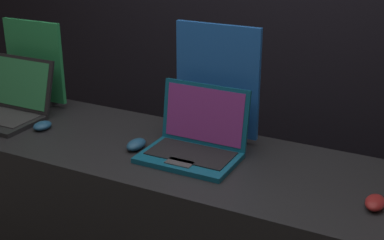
% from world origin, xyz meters
% --- Properties ---
extents(wall_back, '(8.00, 0.05, 2.80)m').
position_xyz_m(wall_back, '(0.00, 1.52, 1.40)').
color(wall_back, black).
rests_on(wall_back, ground_plane).
extents(laptop_front, '(0.38, 0.33, 0.26)m').
position_xyz_m(laptop_front, '(-0.95, 0.29, 1.05)').
color(laptop_front, black).
rests_on(laptop_front, display_counter).
extents(mouse_front, '(0.07, 0.09, 0.03)m').
position_xyz_m(mouse_front, '(-0.71, 0.25, 1.01)').
color(mouse_front, navy).
rests_on(mouse_front, display_counter).
extents(promo_stand_front, '(0.33, 0.07, 0.41)m').
position_xyz_m(promo_stand_front, '(-0.95, 0.51, 1.19)').
color(promo_stand_front, black).
rests_on(promo_stand_front, display_counter).
extents(laptop_middle, '(0.37, 0.29, 0.26)m').
position_xyz_m(laptop_middle, '(0.01, 0.32, 1.05)').
color(laptop_middle, '#0F5170').
rests_on(laptop_middle, display_counter).
extents(mouse_middle, '(0.06, 0.10, 0.04)m').
position_xyz_m(mouse_middle, '(-0.23, 0.27, 1.01)').
color(mouse_middle, navy).
rests_on(mouse_middle, display_counter).
extents(promo_stand_middle, '(0.36, 0.07, 0.48)m').
position_xyz_m(promo_stand_middle, '(0.01, 0.52, 1.22)').
color(promo_stand_middle, black).
rests_on(promo_stand_middle, display_counter).
extents(mouse_back, '(0.06, 0.10, 0.04)m').
position_xyz_m(mouse_back, '(0.70, 0.23, 1.01)').
color(mouse_back, maroon).
rests_on(mouse_back, display_counter).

